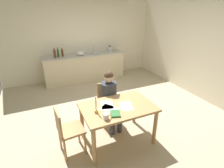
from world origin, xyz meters
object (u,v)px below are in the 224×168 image
chair_at_table (107,101)px  coffee_mug (106,116)px  chair_side_empty (67,129)px  stovetop_kettle (110,49)px  wine_glass_by_kettle (81,50)px  bottle_oil (55,54)px  bottle_vinegar (58,53)px  dining_table (118,112)px  wine_glass_back_left (77,51)px  book_magazine (115,114)px  bottle_wine_red (62,53)px  sink_unit (95,52)px  candlestick (96,108)px  person_seated (110,96)px  wine_glass_near_sink (84,50)px  mixing_bowl (80,53)px

chair_at_table → coffee_mug: bearing=-113.6°
chair_side_empty → stovetop_kettle: 3.83m
stovetop_kettle → wine_glass_by_kettle: bearing=171.4°
bottle_oil → bottle_vinegar: size_ratio=1.00×
dining_table → coffee_mug: size_ratio=10.23×
coffee_mug → wine_glass_back_left: size_ratio=0.81×
bottle_oil → bottle_vinegar: bearing=33.3°
chair_at_table → wine_glass_by_kettle: (0.17, 2.69, 0.52)m
book_magazine → bottle_wine_red: size_ratio=0.73×
sink_unit → bottle_oil: (-1.33, -0.08, 0.10)m
wine_glass_back_left → dining_table: bearing=-91.9°
chair_at_table → book_magazine: size_ratio=4.41×
book_magazine → wine_glass_by_kettle: bearing=102.7°
chair_side_empty → coffee_mug: size_ratio=7.06×
bottle_oil → book_magazine: bearing=-81.6°
coffee_mug → candlestick: 0.25m
bottle_oil → wine_glass_back_left: 0.78m
book_magazine → bottle_oil: bearing=117.3°
person_seated → bottle_vinegar: bottle_vinegar is taller
bottle_vinegar → chair_at_table: bearing=-76.6°
candlestick → coffee_mug: bearing=-70.6°
bottle_oil → sink_unit: bearing=3.6°
chair_side_empty → coffee_mug: bearing=-29.5°
wine_glass_near_sink → stovetop_kettle: bearing=-9.7°
book_magazine → candlestick: bearing=166.6°
chair_at_table → candlestick: 0.91m
wine_glass_by_kettle → book_magazine: bearing=-96.2°
book_magazine → mixing_bowl: mixing_bowl is taller
bottle_wine_red → wine_glass_back_left: bearing=15.8°
bottle_wine_red → wine_glass_by_kettle: bearing=12.7°
stovetop_kettle → person_seated: bearing=-113.3°
book_magazine → bottle_wine_red: 3.43m
stovetop_kettle → bottle_oil: bearing=-177.6°
bottle_oil → stovetop_kettle: (1.87, 0.08, -0.03)m
person_seated → stovetop_kettle: bearing=66.7°
dining_table → book_magazine: 0.28m
coffee_mug → mixing_bowl: mixing_bowl is taller
sink_unit → person_seated: bearing=-103.1°
chair_at_table → wine_glass_near_sink: size_ratio=5.68×
bottle_wine_red → stovetop_kettle: (1.63, -0.01, -0.02)m
mixing_bowl → dining_table: bearing=-93.0°
candlestick → mixing_bowl: bearing=79.7°
mixing_bowl → wine_glass_back_left: size_ratio=1.66×
chair_side_empty → wine_glass_back_left: wine_glass_back_left is taller
dining_table → chair_at_table: 0.67m
dining_table → wine_glass_near_sink: bearing=84.1°
bottle_oil → bottle_vinegar: same height
dining_table → person_seated: bearing=82.3°
book_magazine → coffee_mug: bearing=-142.9°
coffee_mug → wine_glass_near_sink: 3.69m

